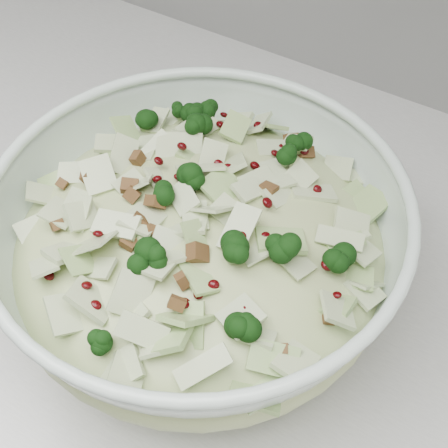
# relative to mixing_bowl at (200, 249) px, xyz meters

# --- Properties ---
(counter) EXTENTS (3.60, 0.60, 0.90)m
(counter) POSITION_rel_mixing_bowl_xyz_m (-0.47, 0.10, -0.52)
(counter) COLOR silver
(counter) RESTS_ON floor
(mixing_bowl) EXTENTS (0.38, 0.38, 0.13)m
(mixing_bowl) POSITION_rel_mixing_bowl_xyz_m (0.00, 0.00, 0.00)
(mixing_bowl) COLOR silver
(mixing_bowl) RESTS_ON counter
(salad) EXTENTS (0.32, 0.32, 0.13)m
(salad) POSITION_rel_mixing_bowl_xyz_m (-0.00, 0.00, 0.02)
(salad) COLOR #B0B97F
(salad) RESTS_ON mixing_bowl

